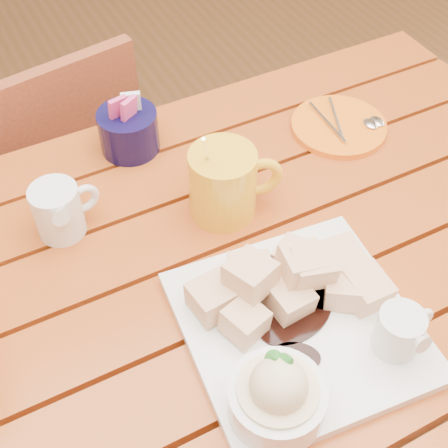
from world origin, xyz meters
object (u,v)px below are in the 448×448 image
orange_saucer (340,126)px  chair_far (49,191)px  table (233,323)px  dessert_plate (297,330)px  coffee_mug_right (225,182)px

orange_saucer → chair_far: (-0.45, 0.40, -0.30)m
table → chair_far: chair_far is taller
table → chair_far: size_ratio=1.47×
chair_far → table: bearing=94.0°
dessert_plate → chair_far: size_ratio=0.37×
coffee_mug_right → chair_far: coffee_mug_right is taller
chair_far → dessert_plate: bearing=93.3°
table → coffee_mug_right: size_ratio=7.40×
orange_saucer → chair_far: size_ratio=0.20×
orange_saucer → table: bearing=-147.2°
table → chair_far: bearing=103.3°
orange_saucer → chair_far: chair_far is taller
dessert_plate → table: bearing=99.1°
coffee_mug_right → orange_saucer: bearing=30.1°
table → orange_saucer: bearing=32.8°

